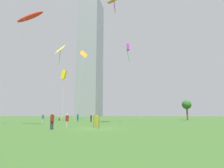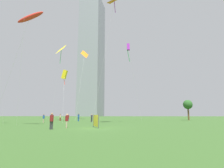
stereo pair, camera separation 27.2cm
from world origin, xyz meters
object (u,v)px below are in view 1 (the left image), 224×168
at_px(kite_flying_0, 84,54).
at_px(event_banner, 96,121).
at_px(kite_flying_3, 114,0).
at_px(person_standing_3, 59,117).
at_px(person_standing_5, 68,117).
at_px(park_tree_0, 187,105).
at_px(kite_flying_7, 64,74).
at_px(person_standing_6, 78,117).
at_px(kite_flying_1, 128,48).
at_px(person_standing_1, 52,120).
at_px(person_standing_2, 91,117).
at_px(kite_flying_6, 30,17).
at_px(distant_highrise_0, 90,56).
at_px(person_standing_0, 67,120).
at_px(kite_flying_8, 60,50).
at_px(person_standing_4, 43,118).

distance_m(kite_flying_0, event_banner, 40.23).
bearing_deg(kite_flying_3, person_standing_3, 135.55).
bearing_deg(person_standing_5, park_tree_0, -29.76).
height_order(kite_flying_3, kite_flying_7, kite_flying_3).
distance_m(person_standing_6, kite_flying_1, 19.66).
bearing_deg(person_standing_1, kite_flying_7, 83.06).
bearing_deg(person_standing_2, kite_flying_1, -47.53).
bearing_deg(kite_flying_3, kite_flying_6, -153.90).
height_order(kite_flying_7, park_tree_0, kite_flying_7).
bearing_deg(person_standing_1, person_standing_6, 74.12).
bearing_deg(event_banner, park_tree_0, 54.32).
distance_m(person_standing_3, distant_highrise_0, 122.30).
bearing_deg(kite_flying_7, person_standing_0, -69.04).
relative_size(kite_flying_8, park_tree_0, 3.68).
distance_m(person_standing_2, kite_flying_7, 12.61).
xyz_separation_m(person_standing_6, event_banner, (7.44, -20.18, -0.21)).
height_order(person_standing_3, kite_flying_8, kite_flying_8).
distance_m(kite_flying_8, park_tree_0, 37.82).
height_order(kite_flying_3, park_tree_0, kite_flying_3).
relative_size(kite_flying_1, kite_flying_7, 1.30).
height_order(person_standing_5, distant_highrise_0, distant_highrise_0).
bearing_deg(person_standing_6, park_tree_0, 11.37).
distance_m(person_standing_4, park_tree_0, 37.04).
height_order(person_standing_3, kite_flying_6, kite_flying_6).
xyz_separation_m(person_standing_6, park_tree_0, (28.18, 8.70, 3.14)).
distance_m(kite_flying_0, kite_flying_6, 32.06).
bearing_deg(person_standing_2, person_standing_6, 107.90).
bearing_deg(park_tree_0, person_standing_0, -129.11).
bearing_deg(kite_flying_1, park_tree_0, 44.91).
bearing_deg(person_standing_0, person_standing_1, -36.52).
height_order(park_tree_0, distant_highrise_0, distant_highrise_0).
distance_m(person_standing_0, distant_highrise_0, 144.01).
bearing_deg(kite_flying_6, kite_flying_1, 36.04).
distance_m(kite_flying_1, kite_flying_8, 21.19).
height_order(kite_flying_1, kite_flying_7, kite_flying_1).
relative_size(person_standing_5, park_tree_0, 0.29).
bearing_deg(event_banner, kite_flying_0, 105.95).
bearing_deg(kite_flying_3, event_banner, -103.34).
bearing_deg(person_standing_3, event_banner, -136.41).
bearing_deg(person_standing_4, person_standing_3, 178.98).
bearing_deg(kite_flying_6, person_standing_5, 87.87).
height_order(person_standing_6, distant_highrise_0, distant_highrise_0).
bearing_deg(distant_highrise_0, kite_flying_0, -73.04).
relative_size(person_standing_0, person_standing_6, 0.92).
bearing_deg(kite_flying_6, park_tree_0, 41.01).
bearing_deg(person_standing_6, kite_flying_3, -58.89).
xyz_separation_m(person_standing_4, kite_flying_7, (1.52, 6.25, 9.97)).
xyz_separation_m(person_standing_1, person_standing_2, (0.79, 18.66, -0.04)).
xyz_separation_m(person_standing_0, kite_flying_1, (7.65, 13.24, 13.84)).
relative_size(kite_flying_7, kite_flying_8, 0.59).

